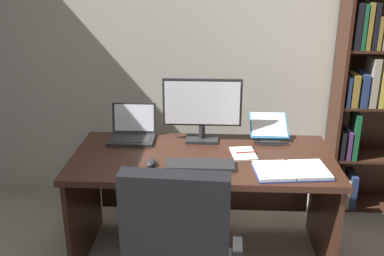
{
  "coord_description": "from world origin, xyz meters",
  "views": [
    {
      "loc": [
        -0.11,
        -1.38,
        1.89
      ],
      "look_at": [
        -0.23,
        1.17,
        0.95
      ],
      "focal_mm": 41.48,
      "sensor_mm": 36.0,
      "label": 1
    }
  ],
  "objects_px": {
    "computer_mouse": "(151,163)",
    "notepad": "(243,153)",
    "laptop": "(132,132)",
    "reading_stand_with_book": "(269,128)",
    "keyboard": "(200,165)",
    "pen": "(246,152)",
    "open_binder": "(291,170)",
    "bookshelf": "(377,77)",
    "monitor": "(202,109)",
    "desk": "(203,178)"
  },
  "relations": [
    {
      "from": "desk",
      "to": "pen",
      "type": "height_order",
      "value": "pen"
    },
    {
      "from": "notepad",
      "to": "monitor",
      "type": "bearing_deg",
      "value": 139.84
    },
    {
      "from": "desk",
      "to": "pen",
      "type": "relative_size",
      "value": 11.98
    },
    {
      "from": "computer_mouse",
      "to": "reading_stand_with_book",
      "type": "xyz_separation_m",
      "value": [
        0.77,
        0.5,
        0.05
      ]
    },
    {
      "from": "computer_mouse",
      "to": "open_binder",
      "type": "height_order",
      "value": "computer_mouse"
    },
    {
      "from": "laptop",
      "to": "computer_mouse",
      "type": "xyz_separation_m",
      "value": [
        0.19,
        -0.44,
        -0.03
      ]
    },
    {
      "from": "open_binder",
      "to": "desk",
      "type": "bearing_deg",
      "value": 144.16
    },
    {
      "from": "pen",
      "to": "keyboard",
      "type": "bearing_deg",
      "value": -145.23
    },
    {
      "from": "open_binder",
      "to": "bookshelf",
      "type": "bearing_deg",
      "value": 44.83
    },
    {
      "from": "computer_mouse",
      "to": "keyboard",
      "type": "bearing_deg",
      "value": 0.0
    },
    {
      "from": "desk",
      "to": "notepad",
      "type": "xyz_separation_m",
      "value": [
        0.26,
        -0.04,
        0.2
      ]
    },
    {
      "from": "computer_mouse",
      "to": "open_binder",
      "type": "bearing_deg",
      "value": -3.4
    },
    {
      "from": "keyboard",
      "to": "open_binder",
      "type": "height_order",
      "value": "same"
    },
    {
      "from": "bookshelf",
      "to": "laptop",
      "type": "height_order",
      "value": "bookshelf"
    },
    {
      "from": "bookshelf",
      "to": "notepad",
      "type": "xyz_separation_m",
      "value": [
        -1.05,
        -0.73,
        -0.34
      ]
    },
    {
      "from": "notepad",
      "to": "pen",
      "type": "xyz_separation_m",
      "value": [
        0.02,
        0.0,
        0.01
      ]
    },
    {
      "from": "monitor",
      "to": "notepad",
      "type": "relative_size",
      "value": 2.56
    },
    {
      "from": "open_binder",
      "to": "laptop",
      "type": "bearing_deg",
      "value": 148.07
    },
    {
      "from": "computer_mouse",
      "to": "desk",
      "type": "bearing_deg",
      "value": 38.11
    },
    {
      "from": "desk",
      "to": "bookshelf",
      "type": "relative_size",
      "value": 0.77
    },
    {
      "from": "laptop",
      "to": "pen",
      "type": "height_order",
      "value": "laptop"
    },
    {
      "from": "bookshelf",
      "to": "open_binder",
      "type": "distance_m",
      "value": 1.3
    },
    {
      "from": "laptop",
      "to": "keyboard",
      "type": "xyz_separation_m",
      "value": [
        0.49,
        -0.44,
        -0.04
      ]
    },
    {
      "from": "laptop",
      "to": "reading_stand_with_book",
      "type": "bearing_deg",
      "value": 3.98
    },
    {
      "from": "keyboard",
      "to": "pen",
      "type": "relative_size",
      "value": 3.0
    },
    {
      "from": "notepad",
      "to": "keyboard",
      "type": "bearing_deg",
      "value": -143.32
    },
    {
      "from": "open_binder",
      "to": "notepad",
      "type": "height_order",
      "value": "open_binder"
    },
    {
      "from": "bookshelf",
      "to": "open_binder",
      "type": "relative_size",
      "value": 4.69
    },
    {
      "from": "laptop",
      "to": "desk",
      "type": "bearing_deg",
      "value": -20.85
    },
    {
      "from": "monitor",
      "to": "computer_mouse",
      "type": "distance_m",
      "value": 0.57
    },
    {
      "from": "computer_mouse",
      "to": "pen",
      "type": "xyz_separation_m",
      "value": [
        0.59,
        0.2,
        -0.01
      ]
    },
    {
      "from": "monitor",
      "to": "laptop",
      "type": "relative_size",
      "value": 1.72
    },
    {
      "from": "monitor",
      "to": "laptop",
      "type": "xyz_separation_m",
      "value": [
        -0.49,
        -0.0,
        -0.18
      ]
    },
    {
      "from": "bookshelf",
      "to": "monitor",
      "type": "distance_m",
      "value": 1.42
    },
    {
      "from": "monitor",
      "to": "open_binder",
      "type": "distance_m",
      "value": 0.76
    },
    {
      "from": "desk",
      "to": "reading_stand_with_book",
      "type": "distance_m",
      "value": 0.59
    },
    {
      "from": "keyboard",
      "to": "computer_mouse",
      "type": "relative_size",
      "value": 4.04
    },
    {
      "from": "notepad",
      "to": "pen",
      "type": "bearing_deg",
      "value": 0.0
    },
    {
      "from": "computer_mouse",
      "to": "open_binder",
      "type": "distance_m",
      "value": 0.84
    },
    {
      "from": "bookshelf",
      "to": "laptop",
      "type": "bearing_deg",
      "value": -164.71
    },
    {
      "from": "laptop",
      "to": "computer_mouse",
      "type": "relative_size",
      "value": 3.0
    },
    {
      "from": "pen",
      "to": "computer_mouse",
      "type": "bearing_deg",
      "value": -161.03
    },
    {
      "from": "open_binder",
      "to": "notepad",
      "type": "xyz_separation_m",
      "value": [
        -0.27,
        0.25,
        -0.01
      ]
    },
    {
      "from": "open_binder",
      "to": "reading_stand_with_book",
      "type": "bearing_deg",
      "value": 90.77
    },
    {
      "from": "bookshelf",
      "to": "computer_mouse",
      "type": "relative_size",
      "value": 20.97
    },
    {
      "from": "desk",
      "to": "laptop",
      "type": "bearing_deg",
      "value": 159.15
    },
    {
      "from": "bookshelf",
      "to": "monitor",
      "type": "bearing_deg",
      "value": -159.51
    },
    {
      "from": "monitor",
      "to": "notepad",
      "type": "bearing_deg",
      "value": -40.16
    },
    {
      "from": "computer_mouse",
      "to": "notepad",
      "type": "relative_size",
      "value": 0.5
    },
    {
      "from": "keyboard",
      "to": "computer_mouse",
      "type": "height_order",
      "value": "computer_mouse"
    }
  ]
}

